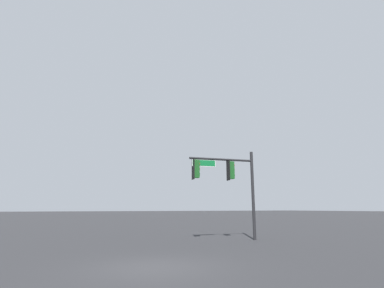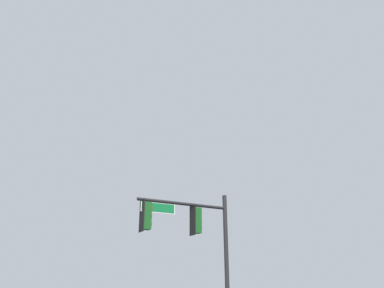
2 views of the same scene
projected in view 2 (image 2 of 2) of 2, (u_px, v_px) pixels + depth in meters
signal_pole_near at (191, 229)px, 16.06m from camera, size 4.30×1.04×5.58m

